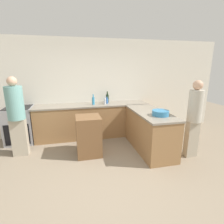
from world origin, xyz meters
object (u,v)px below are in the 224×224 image
object	(u,v)px
water_bottle_blue	(107,101)
dish_soap_bottle	(93,101)
island_table	(89,136)
wine_bottle_dark	(107,98)
person_by_range	(16,114)
range_oven	(20,125)
person_at_peninsula	(194,116)
mixing_bowl	(160,113)
vinegar_bottle_clear	(105,101)

from	to	relation	value
water_bottle_blue	dish_soap_bottle	xyz separation A→B (m)	(-0.39, -0.06, 0.04)
island_table	dish_soap_bottle	bearing A→B (deg)	76.05
wine_bottle_dark	person_by_range	distance (m)	2.35
dish_soap_bottle	island_table	bearing A→B (deg)	-103.95
range_oven	person_at_peninsula	size ratio (longest dim) A/B	0.56
island_table	person_by_range	distance (m)	1.61
dish_soap_bottle	mixing_bowl	bearing A→B (deg)	-48.85
person_by_range	person_at_peninsula	world-z (taller)	person_by_range
range_oven	dish_soap_bottle	size ratio (longest dim) A/B	3.38
person_by_range	island_table	bearing A→B (deg)	-12.24
water_bottle_blue	person_at_peninsula	world-z (taller)	person_at_peninsula
person_at_peninsula	mixing_bowl	bearing A→B (deg)	165.63
wine_bottle_dark	dish_soap_bottle	xyz separation A→B (m)	(-0.43, -0.21, -0.01)
water_bottle_blue	person_at_peninsula	bearing A→B (deg)	-46.97
wine_bottle_dark	person_at_peninsula	world-z (taller)	person_at_peninsula
wine_bottle_dark	vinegar_bottle_clear	bearing A→B (deg)	-115.40
range_oven	water_bottle_blue	distance (m)	2.37
mixing_bowl	wine_bottle_dark	distance (m)	1.82
dish_soap_bottle	person_by_range	world-z (taller)	person_by_range
island_table	vinegar_bottle_clear	world-z (taller)	vinegar_bottle_clear
mixing_bowl	person_by_range	size ratio (longest dim) A/B	0.20
vinegar_bottle_clear	water_bottle_blue	distance (m)	0.13
range_oven	vinegar_bottle_clear	bearing A→B (deg)	-2.61
person_by_range	water_bottle_blue	bearing A→B (deg)	19.08
island_table	dish_soap_bottle	size ratio (longest dim) A/B	3.18
wine_bottle_dark	dish_soap_bottle	world-z (taller)	wine_bottle_dark
vinegar_bottle_clear	dish_soap_bottle	xyz separation A→B (m)	(-0.31, 0.04, 0.02)
person_by_range	range_oven	bearing A→B (deg)	103.33
range_oven	vinegar_bottle_clear	xyz separation A→B (m)	(2.23, -0.10, 0.56)
water_bottle_blue	wine_bottle_dark	bearing A→B (deg)	73.47
island_table	water_bottle_blue	size ratio (longest dim) A/B	4.65
island_table	vinegar_bottle_clear	distance (m)	1.25
vinegar_bottle_clear	person_at_peninsula	world-z (taller)	person_at_peninsula
island_table	person_by_range	xyz separation A→B (m)	(-1.49, 0.32, 0.50)
vinegar_bottle_clear	water_bottle_blue	xyz separation A→B (m)	(0.08, 0.10, -0.02)
person_by_range	mixing_bowl	bearing A→B (deg)	-13.99
person_at_peninsula	person_by_range	bearing A→B (deg)	165.94
person_by_range	wine_bottle_dark	bearing A→B (deg)	22.22
range_oven	vinegar_bottle_clear	world-z (taller)	vinegar_bottle_clear
dish_soap_bottle	person_by_range	xyz separation A→B (m)	(-1.74, -0.68, -0.09)
vinegar_bottle_clear	person_by_range	size ratio (longest dim) A/B	0.14
range_oven	water_bottle_blue	bearing A→B (deg)	0.00
water_bottle_blue	person_at_peninsula	size ratio (longest dim) A/B	0.11
range_oven	person_at_peninsula	distance (m)	4.22
island_table	water_bottle_blue	xyz separation A→B (m)	(0.64, 1.06, 0.56)
island_table	water_bottle_blue	world-z (taller)	water_bottle_blue
range_oven	dish_soap_bottle	distance (m)	2.00
dish_soap_bottle	person_at_peninsula	distance (m)	2.51
island_table	mixing_bowl	xyz separation A→B (m)	(1.49, -0.42, 0.54)
water_bottle_blue	wine_bottle_dark	distance (m)	0.17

